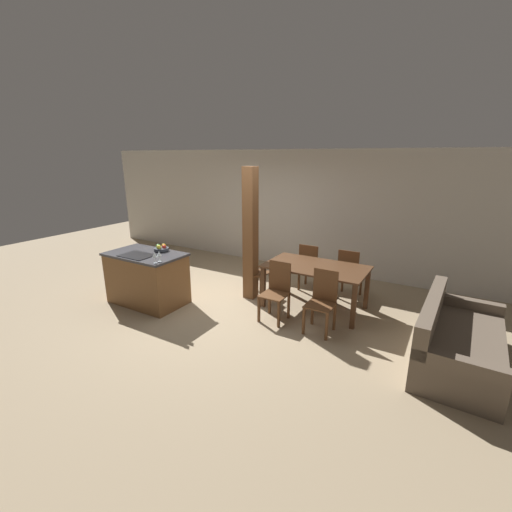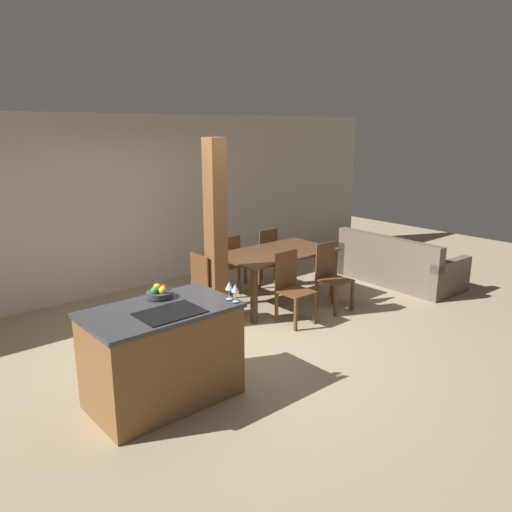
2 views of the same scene
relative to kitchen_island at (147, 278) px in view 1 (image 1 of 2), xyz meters
The scene contains 14 objects.
ground_plane 1.41m from the kitchen_island, 25.15° to the left, with size 16.00×16.00×0.00m, color #9E896B.
wall_back 3.62m from the kitchen_island, 69.94° to the left, with size 11.20×0.08×2.70m.
kitchen_island is the anchor object (origin of this frame).
fruit_bowl 0.59m from the kitchen_island, 60.43° to the left, with size 0.26×0.26×0.12m.
wine_glass_near 0.91m from the kitchen_island, 28.76° to the right, with size 0.08×0.08×0.17m.
wine_glass_middle 0.89m from the kitchen_island, 21.70° to the right, with size 0.08×0.08×0.17m.
dining_table 2.98m from the kitchen_island, 26.22° to the left, with size 1.70×0.98×0.76m.
dining_chair_near_left 2.36m from the kitchen_island, 14.80° to the left, with size 0.40×0.40×0.94m.
dining_chair_near_right 3.11m from the kitchen_island, 11.19° to the left, with size 0.40×0.40×0.94m.
dining_chair_far_left 3.05m from the kitchen_island, 41.55° to the left, with size 0.40×0.40×0.94m.
dining_chair_far_right 3.66m from the kitchen_island, 33.56° to the left, with size 0.40×0.40×0.94m.
dining_chair_head_end 1.95m from the kitchen_island, 42.44° to the left, with size 0.40×0.40×0.94m.
couch 4.88m from the kitchen_island, ahead, with size 1.00×1.97×0.82m.
timber_post 2.00m from the kitchen_island, 37.90° to the left, with size 0.21×0.21×2.39m.
Camera 1 is at (3.39, -4.52, 2.57)m, focal length 24.00 mm.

